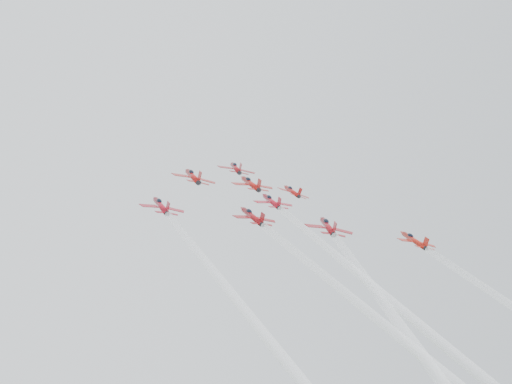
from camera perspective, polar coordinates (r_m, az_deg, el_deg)
name	(u,v)px	position (r m, az deg, el deg)	size (l,w,h in m)	color
jet_lead	(236,168)	(169.05, -1.83, 2.16)	(10.34, 12.56, 10.03)	maroon
jet_row2_left	(193,176)	(147.18, -5.64, 1.42)	(10.54, 12.81, 10.23)	#A2110F
jet_row2_center	(251,183)	(152.19, -0.47, 0.77)	(10.37, 12.59, 10.06)	#A4130F
jet_row2_right	(292,191)	(153.55, 3.23, 0.07)	(8.40, 10.21, 8.15)	#A81210
jet_center	(350,275)	(99.05, 8.33, -7.31)	(8.84, 76.20, 60.75)	#A20F1D
jet_rear_farleft	(200,296)	(77.87, -5.01, -9.22)	(8.35, 71.98, 57.38)	maroon
jet_rear_left	(335,311)	(83.14, 7.05, -10.42)	(8.72, 75.20, 59.95)	maroon
jet_rear_right	(463,339)	(86.76, 17.91, -12.31)	(9.81, 84.60, 67.44)	maroon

